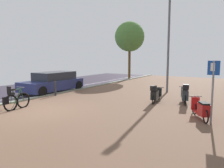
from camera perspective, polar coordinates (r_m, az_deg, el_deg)
ground at (r=9.45m, az=-12.92°, el=-7.81°), size 21.00×40.00×0.13m
bicycle_foreground at (r=10.96m, az=-23.47°, el=-3.90°), size 0.63×1.45×1.12m
scooter_near at (r=11.75m, az=11.05°, el=-2.62°), size 0.56×1.75×0.95m
scooter_mid at (r=11.83m, az=18.16°, el=-2.54°), size 0.75×1.66×1.05m
scooter_far at (r=9.12m, az=21.90°, el=-6.05°), size 0.97×1.61×0.80m
parked_car_near at (r=15.57m, az=-14.88°, el=0.47°), size 1.95×4.39×1.33m
parking_sign at (r=8.54m, az=24.41°, el=-0.17°), size 0.40×0.07×2.23m
lamp_post at (r=15.13m, az=14.28°, el=10.80°), size 0.20×0.52×6.18m
street_tree at (r=23.37m, az=4.54°, el=11.96°), size 3.04×3.04×5.91m
bollard_far at (r=13.97m, az=-14.31°, el=-1.10°), size 0.12×0.12×0.88m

